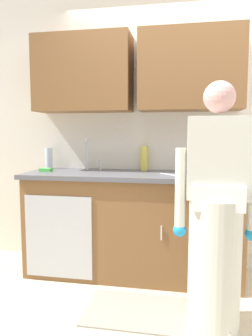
{
  "coord_description": "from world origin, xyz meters",
  "views": [
    {
      "loc": [
        -0.1,
        -2.12,
        1.29
      ],
      "look_at": [
        -0.59,
        0.55,
        1.0
      ],
      "focal_mm": 34.05,
      "sensor_mm": 36.0,
      "label": 1
    }
  ],
  "objects_px": {
    "sink": "(87,173)",
    "bottle_water_short": "(236,158)",
    "sponge": "(46,170)",
    "knife_on_counter": "(170,174)",
    "bottle_dish_liquid": "(49,158)",
    "cup_by_sink": "(198,171)",
    "person_at_sink": "(215,227)",
    "bottle_soap": "(144,158)"
  },
  "relations": [
    {
      "from": "knife_on_counter",
      "to": "sponge",
      "type": "height_order",
      "value": "sponge"
    },
    {
      "from": "bottle_water_short",
      "to": "sponge",
      "type": "height_order",
      "value": "bottle_water_short"
    },
    {
      "from": "sink",
      "to": "cup_by_sink",
      "type": "distance_m",
      "value": 1.03
    },
    {
      "from": "knife_on_counter",
      "to": "cup_by_sink",
      "type": "bearing_deg",
      "value": 14.99
    },
    {
      "from": "sink",
      "to": "knife_on_counter",
      "type": "xyz_separation_m",
      "value": [
        0.77,
        -0.08,
        0.02
      ]
    },
    {
      "from": "sink",
      "to": "bottle_dish_liquid",
      "type": "xyz_separation_m",
      "value": [
        -0.47,
        0.21,
        0.12
      ]
    },
    {
      "from": "cup_by_sink",
      "to": "sponge",
      "type": "bearing_deg",
      "value": 172.53
    },
    {
      "from": "sink",
      "to": "bottle_soap",
      "type": "bearing_deg",
      "value": 24.33
    },
    {
      "from": "bottle_water_short",
      "to": "bottle_soap",
      "type": "bearing_deg",
      "value": 177.65
    },
    {
      "from": "person_at_sink",
      "to": "knife_on_counter",
      "type": "xyz_separation_m",
      "value": [
        -0.32,
        0.66,
        0.25
      ]
    },
    {
      "from": "bottle_soap",
      "to": "cup_by_sink",
      "type": "height_order",
      "value": "bottle_soap"
    },
    {
      "from": "bottle_dish_liquid",
      "to": "sponge",
      "type": "relative_size",
      "value": 1.92
    },
    {
      "from": "sponge",
      "to": "bottle_soap",
      "type": "bearing_deg",
      "value": 16.45
    },
    {
      "from": "person_at_sink",
      "to": "sponge",
      "type": "distance_m",
      "value": 1.67
    },
    {
      "from": "sink",
      "to": "person_at_sink",
      "type": "distance_m",
      "value": 1.35
    },
    {
      "from": "sink",
      "to": "bottle_water_short",
      "type": "relative_size",
      "value": 1.85
    },
    {
      "from": "bottle_soap",
      "to": "bottle_water_short",
      "type": "relative_size",
      "value": 0.86
    },
    {
      "from": "sink",
      "to": "person_at_sink",
      "type": "height_order",
      "value": "person_at_sink"
    },
    {
      "from": "sink",
      "to": "bottle_dish_liquid",
      "type": "height_order",
      "value": "sink"
    },
    {
      "from": "person_at_sink",
      "to": "sponge",
      "type": "height_order",
      "value": "person_at_sink"
    },
    {
      "from": "bottle_water_short",
      "to": "knife_on_counter",
      "type": "height_order",
      "value": "bottle_water_short"
    },
    {
      "from": "bottle_soap",
      "to": "bottle_water_short",
      "type": "xyz_separation_m",
      "value": [
        0.85,
        -0.03,
        0.02
      ]
    },
    {
      "from": "bottle_soap",
      "to": "cup_by_sink",
      "type": "bearing_deg",
      "value": -42.17
    },
    {
      "from": "person_at_sink",
      "to": "knife_on_counter",
      "type": "distance_m",
      "value": 0.78
    },
    {
      "from": "bottle_dish_liquid",
      "to": "sponge",
      "type": "height_order",
      "value": "bottle_dish_liquid"
    },
    {
      "from": "sink",
      "to": "knife_on_counter",
      "type": "height_order",
      "value": "sink"
    },
    {
      "from": "cup_by_sink",
      "to": "bottle_soap",
      "type": "bearing_deg",
      "value": 137.83
    },
    {
      "from": "bottle_dish_liquid",
      "to": "sponge",
      "type": "xyz_separation_m",
      "value": [
        0.08,
        -0.25,
        -0.09
      ]
    },
    {
      "from": "person_at_sink",
      "to": "bottle_water_short",
      "type": "xyz_separation_m",
      "value": [
        0.25,
        0.94,
        0.38
      ]
    },
    {
      "from": "bottle_soap",
      "to": "sink",
      "type": "bearing_deg",
      "value": -155.67
    },
    {
      "from": "sink",
      "to": "sponge",
      "type": "xyz_separation_m",
      "value": [
        -0.39,
        -0.04,
        0.03
      ]
    },
    {
      "from": "bottle_dish_liquid",
      "to": "knife_on_counter",
      "type": "relative_size",
      "value": 0.88
    },
    {
      "from": "person_at_sink",
      "to": "bottle_soap",
      "type": "height_order",
      "value": "person_at_sink"
    },
    {
      "from": "bottle_water_short",
      "to": "sponge",
      "type": "xyz_separation_m",
      "value": [
        -1.74,
        -0.23,
        -0.12
      ]
    },
    {
      "from": "bottle_dish_liquid",
      "to": "cup_by_sink",
      "type": "distance_m",
      "value": 1.53
    },
    {
      "from": "cup_by_sink",
      "to": "knife_on_counter",
      "type": "relative_size",
      "value": 0.45
    },
    {
      "from": "sink",
      "to": "bottle_dish_liquid",
      "type": "distance_m",
      "value": 0.53
    },
    {
      "from": "person_at_sink",
      "to": "bottle_dish_liquid",
      "type": "xyz_separation_m",
      "value": [
        -1.56,
        0.95,
        0.35
      ]
    },
    {
      "from": "bottle_water_short",
      "to": "bottle_dish_liquid",
      "type": "height_order",
      "value": "bottle_water_short"
    },
    {
      "from": "person_at_sink",
      "to": "bottle_soap",
      "type": "bearing_deg",
      "value": 121.42
    },
    {
      "from": "sink",
      "to": "bottle_dish_liquid",
      "type": "relative_size",
      "value": 2.37
    },
    {
      "from": "bottle_water_short",
      "to": "bottle_dish_liquid",
      "type": "bearing_deg",
      "value": 179.46
    }
  ]
}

